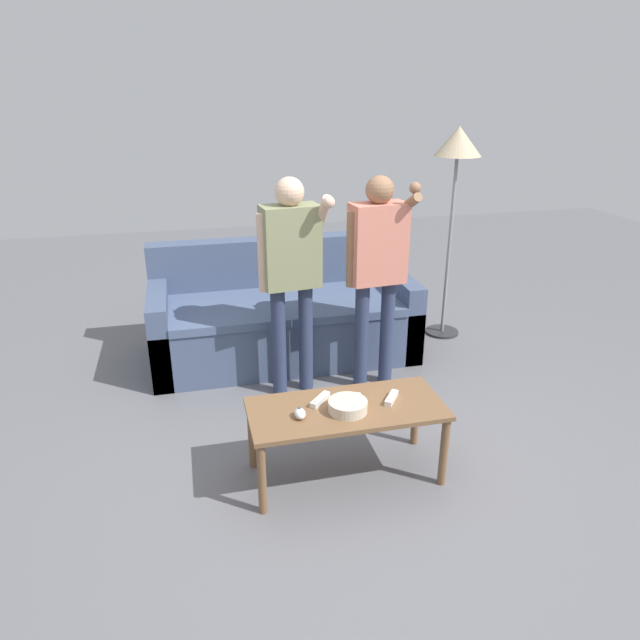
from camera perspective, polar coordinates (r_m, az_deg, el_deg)
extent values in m
plane|color=slate|center=(3.35, 4.51, -14.18)|extent=(12.00, 12.00, 0.00)
cube|color=#475675|center=(4.51, -3.63, -0.97)|extent=(1.98, 0.89, 0.41)
cube|color=#4D5D7E|center=(4.35, -3.54, 1.54)|extent=(1.70, 0.77, 0.06)
cube|color=#475675|center=(4.69, -4.53, 5.51)|extent=(1.98, 0.18, 0.44)
cube|color=#475675|center=(4.42, -15.48, -0.88)|extent=(0.14, 0.89, 0.61)
cube|color=#475675|center=(4.70, 7.46, 1.17)|extent=(0.14, 0.89, 0.61)
cube|color=brown|center=(3.05, 2.62, -8.78)|extent=(1.03, 0.45, 0.03)
cylinder|color=brown|center=(2.93, -5.77, -15.37)|extent=(0.04, 0.04, 0.40)
cylinder|color=brown|center=(3.17, 12.15, -12.62)|extent=(0.04, 0.04, 0.40)
cylinder|color=brown|center=(3.25, -6.76, -11.26)|extent=(0.04, 0.04, 0.40)
cylinder|color=brown|center=(3.46, 9.44, -9.12)|extent=(0.04, 0.04, 0.40)
cylinder|color=beige|center=(2.99, 2.76, -8.50)|extent=(0.20, 0.20, 0.06)
ellipsoid|color=white|center=(2.94, -2.00, -9.23)|extent=(0.06, 0.09, 0.05)
cylinder|color=#4C4C51|center=(2.93, -2.05, -8.66)|extent=(0.02, 0.02, 0.01)
cylinder|color=#2D2D33|center=(5.07, 11.95, -1.13)|extent=(0.28, 0.28, 0.02)
cylinder|color=gray|center=(4.83, 12.65, 6.92)|extent=(0.03, 0.03, 1.46)
cone|color=#C1AD89|center=(4.68, 13.54, 16.83)|extent=(0.36, 0.36, 0.22)
cylinder|color=#2D3856|center=(3.87, -4.09, -2.18)|extent=(0.10, 0.10, 0.77)
cylinder|color=#2D3856|center=(3.93, -1.41, -1.78)|extent=(0.10, 0.10, 0.77)
cube|color=gray|center=(3.68, -2.93, 7.24)|extent=(0.39, 0.24, 0.53)
sphere|color=beige|center=(3.61, -3.04, 12.55)|extent=(0.18, 0.18, 0.18)
cylinder|color=beige|center=(3.64, -5.67, 6.59)|extent=(0.07, 0.07, 0.50)
cylinder|color=gray|center=(3.71, -0.25, 9.01)|extent=(0.07, 0.07, 0.25)
cylinder|color=beige|center=(3.60, 0.30, 10.64)|extent=(0.08, 0.21, 0.23)
sphere|color=beige|center=(3.49, 0.88, 11.58)|extent=(0.07, 0.07, 0.07)
cylinder|color=#2D3856|center=(3.96, 4.11, -1.61)|extent=(0.10, 0.10, 0.76)
cylinder|color=#2D3856|center=(4.04, 6.62, -1.25)|extent=(0.10, 0.10, 0.76)
cube|color=#DB7F6B|center=(3.79, 5.73, 7.54)|extent=(0.38, 0.22, 0.53)
sphere|color=#936B4C|center=(3.71, 5.94, 12.68)|extent=(0.18, 0.18, 0.18)
cylinder|color=#936B4C|center=(3.72, 3.15, 6.98)|extent=(0.07, 0.07, 0.50)
cylinder|color=#DB7F6B|center=(3.84, 8.29, 9.17)|extent=(0.07, 0.07, 0.25)
cylinder|color=#936B4C|center=(3.75, 8.85, 11.30)|extent=(0.08, 0.25, 0.17)
sphere|color=#936B4C|center=(3.68, 9.39, 12.76)|extent=(0.07, 0.07, 0.07)
cube|color=white|center=(3.06, 3.52, -8.08)|extent=(0.10, 0.15, 0.03)
cylinder|color=silver|center=(3.07, 3.60, -7.55)|extent=(0.01, 0.01, 0.00)
cube|color=silver|center=(3.01, 3.40, -8.24)|extent=(0.02, 0.02, 0.00)
cube|color=white|center=(3.11, 7.09, -7.67)|extent=(0.11, 0.14, 0.03)
cylinder|color=silver|center=(3.12, 7.24, -7.18)|extent=(0.01, 0.01, 0.00)
cube|color=silver|center=(3.06, 6.88, -7.78)|extent=(0.02, 0.02, 0.00)
cube|color=white|center=(3.07, 0.01, -7.89)|extent=(0.13, 0.14, 0.03)
cylinder|color=silver|center=(3.08, 0.27, -7.39)|extent=(0.01, 0.01, 0.00)
cube|color=silver|center=(3.03, -0.44, -8.00)|extent=(0.02, 0.02, 0.00)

